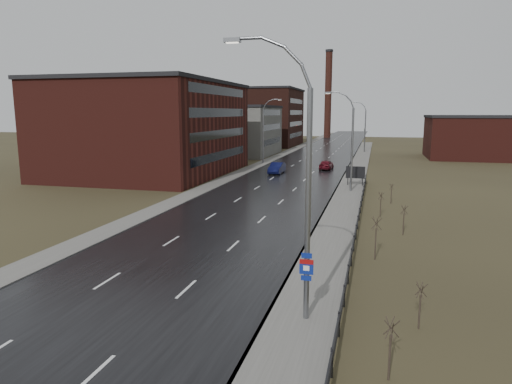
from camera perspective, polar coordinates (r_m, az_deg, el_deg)
The scene contains 26 objects.
ground at distance 22.11m, azimuth -18.65°, elevation -14.75°, with size 320.00×320.00×0.00m, color #2D2819.
road at distance 77.99m, azimuth 6.26°, elevation 3.24°, with size 14.00×300.00×0.06m, color black.
sidewalk_right at distance 52.46m, azimuth 11.45°, elevation -0.09°, with size 3.20×180.00×0.18m, color #595651.
curb_right at distance 52.56m, azimuth 9.80°, elevation -0.02°, with size 0.16×180.00×0.18m, color slate.
sidewalk_left at distance 79.60m, azimuth 0.40°, elevation 3.45°, with size 2.40×260.00×0.12m, color #595651.
warehouse_near at distance 69.67m, azimuth -13.10°, elevation 7.80°, with size 22.44×28.56×13.50m.
warehouse_mid at distance 99.16m, azimuth -2.51°, elevation 7.74°, with size 16.32×20.40×10.50m.
warehouse_far at distance 129.29m, azimuth -0.67°, elevation 9.36°, with size 26.52×24.48×15.50m.
building_right at distance 100.51m, azimuth 25.75°, elevation 6.23°, with size 18.36×16.32×8.50m.
smokestack at distance 167.65m, azimuth 9.01°, elevation 12.02°, with size 2.70×2.70×30.70m.
streetlight_main at distance 19.08m, azimuth 5.60°, elevation 0.89°, with size 3.91×0.29×12.11m.
streetlight_right_mid at distance 52.79m, azimuth 11.62°, elevation 6.25°, with size 3.36×0.28×11.35m.
streetlight_left at distance 80.98m, azimuth 1.11°, elevation 7.66°, with size 3.36×0.28×11.35m.
streetlight_right_far at distance 106.70m, azimuth 13.33°, elevation 7.95°, with size 3.36×0.28×11.35m.
guardrail at distance 35.92m, azimuth 12.56°, elevation -3.72°, with size 0.10×53.05×1.10m.
shrub_a at distance 16.90m, azimuth 16.41°, elevation -18.18°, with size 0.53×0.56×2.24m.
shrub_b at distance 20.88m, azimuth 19.82°, elevation -13.11°, with size 0.49×0.51×2.03m.
shrub_c at distance 29.21m, azimuth 14.74°, elevation -5.49°, with size 0.64×0.67×2.71m.
shrub_d at distance 35.62m, azimuth 17.98°, elevation -3.27°, with size 0.54×0.57×2.27m.
shrub_e at distance 41.22m, azimuth 15.31°, elevation -1.43°, with size 0.53×0.55×2.21m.
shrub_f at distance 47.58m, azimuth 16.55°, elevation -0.14°, with size 0.48×0.50×2.00m.
billboard at distance 57.22m, azimuth 12.32°, elevation 2.34°, with size 2.31×0.17×2.53m.
traffic_light_left at distance 138.06m, azimuth 6.75°, elevation 8.02°, with size 0.58×2.73×5.30m.
traffic_light_right at distance 136.73m, azimuth 13.47°, elevation 7.80°, with size 0.58×2.73×5.30m.
car_near at distance 67.92m, azimuth 2.63°, elevation 2.97°, with size 1.74×4.99×1.65m, color #0B0E37.
car_far at distance 73.55m, azimuth 8.78°, elevation 3.37°, with size 1.85×4.60×1.57m, color #530D17.
Camera 1 is at (11.46, -16.61, 9.04)m, focal length 32.00 mm.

